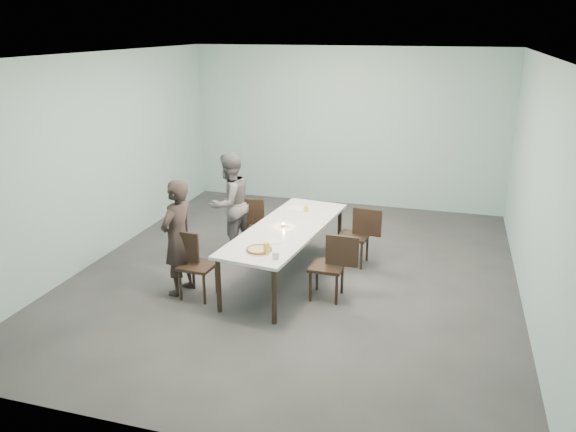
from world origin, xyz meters
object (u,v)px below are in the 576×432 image
(tealight, at_px, (284,225))
(chair_near_left, at_px, (192,260))
(diner_far, at_px, (230,203))
(pizza, at_px, (259,250))
(chair_near_right, at_px, (333,262))
(table, at_px, (286,231))
(chair_far_right, at_px, (359,232))
(chair_far_left, at_px, (258,222))
(side_plate, at_px, (274,242))
(amber_tumbler, at_px, (306,209))
(water_tumbler, at_px, (276,255))
(diner_near, at_px, (178,238))
(beer_glass, at_px, (266,248))

(tealight, bearing_deg, chair_near_left, -138.02)
(diner_far, height_order, pizza, diner_far)
(chair_near_left, height_order, chair_near_right, same)
(table, height_order, chair_far_right, chair_far_right)
(table, bearing_deg, chair_far_right, 40.89)
(chair_near_right, bearing_deg, table, -28.26)
(chair_far_left, distance_m, chair_far_right, 1.56)
(chair_near_right, relative_size, side_plate, 4.83)
(chair_near_left, height_order, amber_tumbler, chair_near_left)
(water_tumbler, bearing_deg, chair_far_right, 69.37)
(diner_far, relative_size, water_tumbler, 17.42)
(amber_tumbler, bearing_deg, chair_near_right, -60.29)
(diner_near, distance_m, diner_far, 1.50)
(chair_far_right, height_order, pizza, chair_far_right)
(beer_glass, bearing_deg, diner_near, 172.59)
(table, height_order, diner_far, diner_far)
(water_tumbler, bearing_deg, diner_far, 126.14)
(diner_far, relative_size, pizza, 4.61)
(chair_far_right, relative_size, side_plate, 4.83)
(table, xyz_separation_m, water_tumbler, (0.19, -1.07, 0.10))
(chair_far_left, distance_m, diner_far, 0.51)
(table, xyz_separation_m, amber_tumbler, (0.08, 0.76, 0.10))
(chair_far_right, height_order, water_tumbler, chair_far_right)
(amber_tumbler, bearing_deg, side_plate, -93.12)
(beer_glass, relative_size, amber_tumbler, 1.88)
(chair_near_left, xyz_separation_m, diner_far, (-0.09, 1.55, 0.28))
(diner_far, relative_size, beer_glass, 10.45)
(diner_near, bearing_deg, chair_far_right, 137.15)
(chair_near_right, bearing_deg, amber_tumbler, -59.37)
(table, distance_m, chair_far_right, 1.18)
(chair_far_left, relative_size, tealight, 15.54)
(pizza, height_order, amber_tumbler, amber_tumbler)
(chair_near_left, distance_m, chair_near_right, 1.81)
(chair_far_right, xyz_separation_m, tealight, (-0.92, -0.74, 0.27))
(chair_far_right, distance_m, amber_tumbler, 0.85)
(chair_near_left, distance_m, side_plate, 1.08)
(chair_far_left, bearing_deg, chair_near_left, -105.72)
(chair_near_right, distance_m, amber_tumbler, 1.38)
(chair_far_right, bearing_deg, chair_near_left, 45.82)
(side_plate, distance_m, beer_glass, 0.41)
(pizza, bearing_deg, chair_far_left, 110.00)
(side_plate, distance_m, water_tumbler, 0.55)
(table, bearing_deg, pizza, -94.86)
(chair_near_right, distance_m, side_plate, 0.80)
(diner_near, relative_size, water_tumbler, 17.02)
(chair_near_left, relative_size, chair_far_left, 1.00)
(diner_far, distance_m, water_tumbler, 2.19)
(tealight, bearing_deg, table, -25.66)
(diner_near, height_order, beer_glass, diner_near)
(side_plate, bearing_deg, chair_near_right, 11.18)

